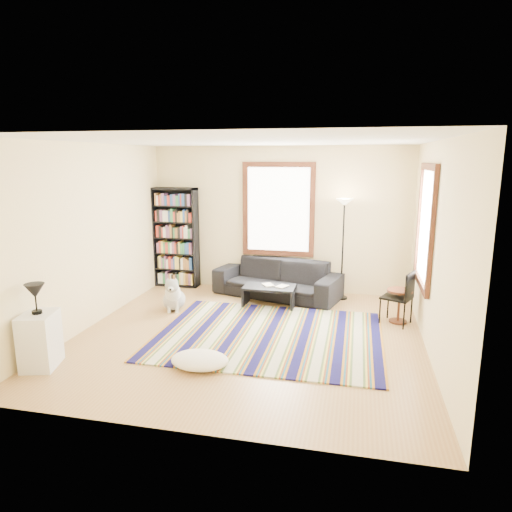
% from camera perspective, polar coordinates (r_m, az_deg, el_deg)
% --- Properties ---
extents(floor, '(5.00, 5.00, 0.10)m').
position_cam_1_polar(floor, '(6.87, -0.93, -10.29)').
color(floor, '#A67F4B').
rests_on(floor, ground).
extents(ceiling, '(5.00, 5.00, 0.10)m').
position_cam_1_polar(ceiling, '(6.35, -1.02, 14.66)').
color(ceiling, white).
rests_on(ceiling, floor).
extents(wall_back, '(5.00, 0.10, 2.80)m').
position_cam_1_polar(wall_back, '(8.92, 2.89, 4.60)').
color(wall_back, beige).
rests_on(wall_back, floor).
extents(wall_front, '(5.00, 0.10, 2.80)m').
position_cam_1_polar(wall_front, '(4.09, -9.43, -4.71)').
color(wall_front, beige).
rests_on(wall_front, floor).
extents(wall_left, '(0.10, 5.00, 2.80)m').
position_cam_1_polar(wall_left, '(7.47, -20.38, 2.36)').
color(wall_left, beige).
rests_on(wall_left, floor).
extents(wall_right, '(0.10, 5.00, 2.80)m').
position_cam_1_polar(wall_right, '(6.37, 21.95, 0.65)').
color(wall_right, beige).
rests_on(wall_right, floor).
extents(window_back, '(1.20, 0.06, 1.60)m').
position_cam_1_polar(window_back, '(8.82, 2.81, 5.82)').
color(window_back, white).
rests_on(window_back, wall_back).
extents(window_right, '(0.06, 1.20, 1.60)m').
position_cam_1_polar(window_right, '(7.10, 20.44, 3.52)').
color(window_right, white).
rests_on(window_right, wall_right).
extents(rug, '(3.28, 2.62, 0.02)m').
position_cam_1_polar(rug, '(6.84, 1.63, -9.85)').
color(rug, '#0E0C3F').
rests_on(rug, floor).
extents(sofa, '(2.51, 1.50, 0.69)m').
position_cam_1_polar(sofa, '(8.63, 2.66, -2.81)').
color(sofa, black).
rests_on(sofa, floor).
extents(bookshelf, '(0.90, 0.30, 2.00)m').
position_cam_1_polar(bookshelf, '(9.34, -9.99, 2.29)').
color(bookshelf, black).
rests_on(bookshelf, floor).
extents(coffee_table, '(1.01, 0.77, 0.36)m').
position_cam_1_polar(coffee_table, '(8.09, 1.67, -5.03)').
color(coffee_table, black).
rests_on(coffee_table, floor).
extents(book_a, '(0.28, 0.26, 0.02)m').
position_cam_1_polar(book_a, '(8.06, 0.98, -3.69)').
color(book_a, beige).
rests_on(book_a, coffee_table).
extents(book_b, '(0.24, 0.27, 0.02)m').
position_cam_1_polar(book_b, '(8.06, 2.80, -3.72)').
color(book_b, beige).
rests_on(book_b, coffee_table).
extents(floor_cushion, '(0.89, 0.78, 0.18)m').
position_cam_1_polar(floor_cushion, '(5.90, -7.04, -12.78)').
color(floor_cushion, white).
rests_on(floor_cushion, floor).
extents(floor_lamp, '(0.40, 0.40, 1.86)m').
position_cam_1_polar(floor_lamp, '(8.48, 10.78, 0.78)').
color(floor_lamp, black).
rests_on(floor_lamp, floor).
extents(side_table, '(0.47, 0.47, 0.54)m').
position_cam_1_polar(side_table, '(7.63, 17.42, -5.99)').
color(side_table, '#4D2013').
rests_on(side_table, floor).
extents(folding_chair, '(0.54, 0.53, 0.86)m').
position_cam_1_polar(folding_chair, '(7.51, 17.16, -4.98)').
color(folding_chair, black).
rests_on(folding_chair, floor).
extents(white_cabinet, '(0.50, 0.58, 0.70)m').
position_cam_1_polar(white_cabinet, '(6.37, -25.39, -9.49)').
color(white_cabinet, silver).
rests_on(white_cabinet, floor).
extents(table_lamp, '(0.25, 0.25, 0.38)m').
position_cam_1_polar(table_lamp, '(6.20, -25.84, -4.84)').
color(table_lamp, black).
rests_on(table_lamp, white_cabinet).
extents(dog, '(0.55, 0.67, 0.59)m').
position_cam_1_polar(dog, '(8.00, -10.22, -4.59)').
color(dog, '#B6B6B6').
rests_on(dog, floor).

